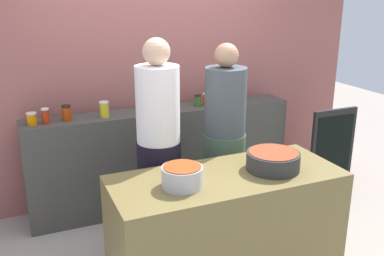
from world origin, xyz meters
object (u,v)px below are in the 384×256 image
at_px(preserve_jar_1, 45,116).
at_px(preserve_jar_8, 226,96).
at_px(preserve_jar_5, 198,101).
at_px(cook_with_tongs, 159,160).
at_px(chalkboard_sign, 332,153).
at_px(preserve_jar_3, 104,109).
at_px(preserve_jar_4, 166,104).
at_px(preserve_jar_6, 207,99).
at_px(cooking_pot_left, 182,177).
at_px(preserve_jar_0, 32,119).
at_px(preserve_jar_7, 217,99).
at_px(cooking_pot_center, 273,161).
at_px(cook_in_cap, 224,151).
at_px(preserve_jar_2, 67,113).

bearing_deg(preserve_jar_1, preserve_jar_8, 0.85).
distance_m(preserve_jar_5, cook_with_tongs, 1.09).
relative_size(cook_with_tongs, chalkboard_sign, 1.87).
bearing_deg(preserve_jar_3, preserve_jar_4, 1.75).
relative_size(preserve_jar_6, cooking_pot_left, 0.45).
bearing_deg(chalkboard_sign, preserve_jar_6, 157.53).
bearing_deg(preserve_jar_3, preserve_jar_8, 1.03).
xyz_separation_m(cooking_pot_left, cook_with_tongs, (0.05, 0.63, -0.13)).
height_order(preserve_jar_0, preserve_jar_7, same).
height_order(preserve_jar_3, cooking_pot_center, preserve_jar_3).
relative_size(cook_in_cap, chalkboard_sign, 1.79).
bearing_deg(preserve_jar_6, cooking_pot_center, -94.90).
relative_size(cooking_pot_left, cooking_pot_center, 0.71).
bearing_deg(preserve_jar_5, cook_in_cap, -94.33).
distance_m(cooking_pot_left, cook_in_cap, 1.01).
height_order(preserve_jar_0, cooking_pot_center, preserve_jar_0).
distance_m(preserve_jar_4, preserve_jar_8, 0.66).
height_order(preserve_jar_8, cooking_pot_center, preserve_jar_8).
bearing_deg(cooking_pot_center, preserve_jar_1, 136.49).
distance_m(preserve_jar_1, cooking_pot_left, 1.60).
height_order(preserve_jar_6, cook_in_cap, cook_in_cap).
xyz_separation_m(preserve_jar_6, cooking_pot_left, (-0.85, -1.43, -0.13)).
bearing_deg(chalkboard_sign, cook_in_cap, -171.93).
distance_m(preserve_jar_0, cook_in_cap, 1.72).
xyz_separation_m(preserve_jar_6, preserve_jar_8, (0.21, 0.00, 0.01)).
bearing_deg(cooking_pot_center, cook_in_cap, 93.24).
relative_size(preserve_jar_1, preserve_jar_2, 0.98).
xyz_separation_m(cooking_pot_center, cook_in_cap, (-0.04, 0.71, -0.17)).
bearing_deg(preserve_jar_7, cook_with_tongs, -139.06).
relative_size(preserve_jar_1, preserve_jar_4, 1.16).
distance_m(preserve_jar_2, preserve_jar_5, 1.30).
xyz_separation_m(preserve_jar_8, cooking_pot_center, (-0.33, -1.42, -0.14)).
bearing_deg(cooking_pot_center, preserve_jar_2, 132.21).
bearing_deg(chalkboard_sign, cooking_pot_center, -146.39).
bearing_deg(preserve_jar_5, chalkboard_sign, -20.95).
bearing_deg(preserve_jar_1, cook_with_tongs, -44.28).
bearing_deg(cook_in_cap, chalkboard_sign, 8.07).
height_order(preserve_jar_4, chalkboard_sign, preserve_jar_4).
height_order(preserve_jar_1, cook_with_tongs, cook_with_tongs).
relative_size(preserve_jar_1, preserve_jar_8, 0.96).
distance_m(preserve_jar_0, preserve_jar_1, 0.12).
height_order(preserve_jar_0, cook_in_cap, cook_in_cap).
xyz_separation_m(preserve_jar_8, cooking_pot_left, (-1.06, -1.43, -0.14)).
distance_m(preserve_jar_4, cooking_pot_left, 1.49).
height_order(preserve_jar_5, cooking_pot_center, preserve_jar_5).
xyz_separation_m(preserve_jar_3, cook_with_tongs, (0.27, -0.78, -0.27)).
xyz_separation_m(preserve_jar_1, chalkboard_sign, (2.83, -0.49, -0.60)).
xyz_separation_m(preserve_jar_4, cook_with_tongs, (-0.35, -0.79, -0.25)).
relative_size(preserve_jar_6, cook_in_cap, 0.07).
xyz_separation_m(preserve_jar_0, preserve_jar_8, (1.92, 0.01, 0.02)).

